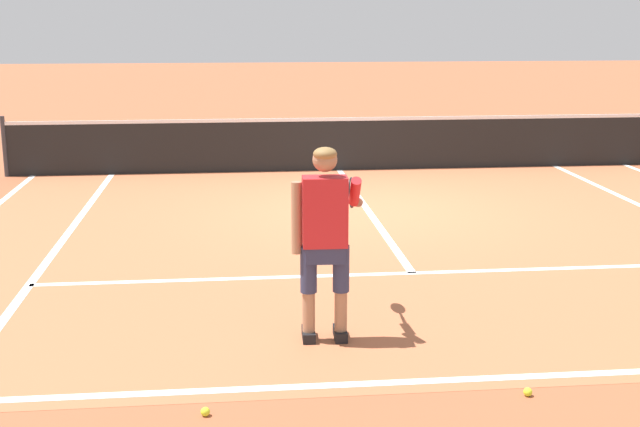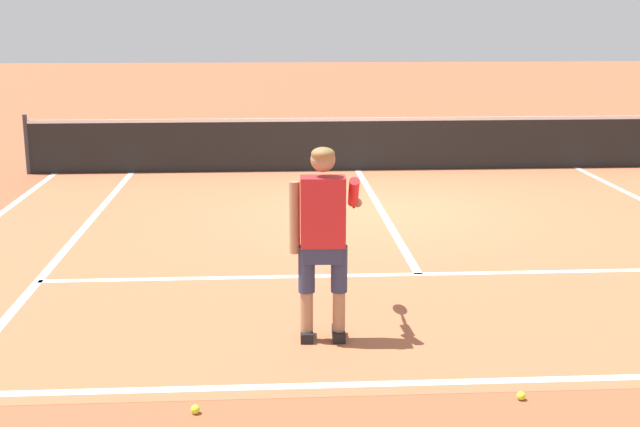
{
  "view_description": "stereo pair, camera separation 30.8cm",
  "coord_description": "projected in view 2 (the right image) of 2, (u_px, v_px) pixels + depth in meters",
  "views": [
    {
      "loc": [
        -1.94,
        -11.88,
        2.77
      ],
      "look_at": [
        -1.18,
        -4.62,
        1.05
      ],
      "focal_mm": 47.12,
      "sensor_mm": 36.0,
      "label": 1
    },
    {
      "loc": [
        -1.63,
        -11.9,
        2.77
      ],
      "look_at": [
        -1.18,
        -4.62,
        1.05
      ],
      "focal_mm": 47.12,
      "sensor_mm": 36.0,
      "label": 2
    }
  ],
  "objects": [
    {
      "name": "tennis_player",
      "position": [
        324.0,
        230.0,
        7.15
      ],
      "size": [
        0.65,
        1.11,
        1.71
      ],
      "color": "black",
      "rests_on": "ground"
    },
    {
      "name": "ground_plane",
      "position": [
        381.0,
        210.0,
        12.3
      ],
      "size": [
        80.0,
        80.0,
        0.0
      ],
      "primitive_type": "plane",
      "color": "#9E5133"
    },
    {
      "name": "tennis_net",
      "position": [
        358.0,
        144.0,
        15.33
      ],
      "size": [
        11.96,
        0.08,
        1.07
      ],
      "color": "#333338",
      "rests_on": "ground"
    },
    {
      "name": "line_service",
      "position": [
        419.0,
        274.0,
        9.22
      ],
      "size": [
        8.23,
        0.1,
        0.01
      ],
      "primitive_type": "cube",
      "color": "white",
      "rests_on": "ground"
    },
    {
      "name": "line_singles_left",
      "position": [
        76.0,
        238.0,
        10.73
      ],
      "size": [
        0.1,
        9.18,
        0.01
      ],
      "primitive_type": "cube",
      "color": "white",
      "rests_on": "ground"
    },
    {
      "name": "tennis_ball_near_feet",
      "position": [
        195.0,
        409.0,
        5.99
      ],
      "size": [
        0.07,
        0.07,
        0.07
      ],
      "primitive_type": "sphere",
      "color": "#CCE02D",
      "rests_on": "ground"
    },
    {
      "name": "line_centre_service",
      "position": [
        380.0,
        209.0,
        12.33
      ],
      "size": [
        0.1,
        6.4,
        0.01
      ],
      "primitive_type": "cube",
      "color": "white",
      "rests_on": "ground"
    },
    {
      "name": "line_baseline",
      "position": [
        482.0,
        381.0,
        6.52
      ],
      "size": [
        10.98,
        0.1,
        0.01
      ],
      "primitive_type": "cube",
      "color": "white",
      "rests_on": "ground"
    },
    {
      "name": "tennis_ball_by_baseline",
      "position": [
        521.0,
        396.0,
        6.21
      ],
      "size": [
        0.07,
        0.07,
        0.07
      ],
      "primitive_type": "sphere",
      "color": "#CCE02D",
      "rests_on": "ground"
    },
    {
      "name": "court_inner_surface",
      "position": [
        394.0,
        233.0,
        10.98
      ],
      "size": [
        10.98,
        9.58,
        0.0
      ],
      "primitive_type": "cube",
      "color": "#B2603D",
      "rests_on": "ground"
    }
  ]
}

